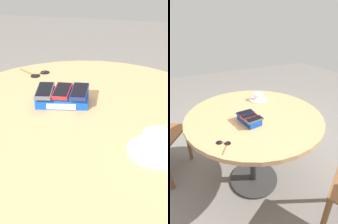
{
  "view_description": "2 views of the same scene",
  "coord_description": "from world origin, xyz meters",
  "views": [
    {
      "loc": [
        0.18,
        -1.07,
        1.32
      ],
      "look_at": [
        0.0,
        0.0,
        0.74
      ],
      "focal_mm": 60.0,
      "sensor_mm": 36.0,
      "label": 1
    },
    {
      "loc": [
        -1.07,
        0.55,
        1.36
      ],
      "look_at": [
        0.0,
        0.0,
        0.74
      ],
      "focal_mm": 28.0,
      "sensor_mm": 36.0,
      "label": 2
    }
  ],
  "objects": [
    {
      "name": "round_table",
      "position": [
        0.0,
        0.0,
        0.6
      ],
      "size": [
        1.06,
        1.06,
        0.72
      ],
      "color": "#2D2D2D",
      "rests_on": "ground_plane"
    },
    {
      "name": "phone_box",
      "position": [
        -0.09,
        0.09,
        0.74
      ],
      "size": [
        0.19,
        0.12,
        0.04
      ],
      "color": "#0F42AD",
      "rests_on": "round_table"
    },
    {
      "name": "phone_gray",
      "position": [
        -0.15,
        0.08,
        0.77
      ],
      "size": [
        0.07,
        0.13,
        0.01
      ],
      "color": "#515156",
      "rests_on": "phone_box"
    },
    {
      "name": "phone_red",
      "position": [
        -0.09,
        0.09,
        0.77
      ],
      "size": [
        0.06,
        0.13,
        0.01
      ],
      "color": "red",
      "rests_on": "phone_box"
    },
    {
      "name": "phone_navy",
      "position": [
        -0.03,
        0.09,
        0.77
      ],
      "size": [
        0.06,
        0.13,
        0.01
      ],
      "color": "navy",
      "rests_on": "phone_box"
    },
    {
      "name": "saucer",
      "position": [
        0.24,
        -0.16,
        0.72
      ],
      "size": [
        0.17,
        0.17,
        0.01
      ],
      "primitive_type": "cylinder",
      "color": "white",
      "rests_on": "round_table"
    },
    {
      "name": "coffee_cup",
      "position": [
        0.24,
        -0.16,
        0.75
      ],
      "size": [
        0.09,
        0.11,
        0.06
      ],
      "color": "white",
      "rests_on": "saucer"
    },
    {
      "name": "sunglasses",
      "position": [
        -0.25,
        0.33,
        0.72
      ],
      "size": [
        0.13,
        0.08,
        0.01
      ],
      "color": "black",
      "rests_on": "round_table"
    }
  ]
}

